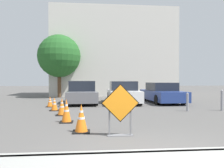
% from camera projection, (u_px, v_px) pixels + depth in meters
% --- Properties ---
extents(ground_plane, '(96.00, 96.00, 0.00)m').
position_uv_depth(ground_plane, '(112.00, 103.00, 14.12)').
color(ground_plane, '#565451').
extents(curb_lip, '(21.74, 0.20, 0.14)m').
position_uv_depth(curb_lip, '(161.00, 154.00, 4.17)').
color(curb_lip, '#999993').
rests_on(curb_lip, ground_plane).
extents(road_closed_sign, '(1.01, 0.20, 1.39)m').
position_uv_depth(road_closed_sign, '(120.00, 108.00, 5.78)').
color(road_closed_sign, black).
rests_on(road_closed_sign, ground_plane).
extents(traffic_cone_nearest, '(0.49, 0.49, 0.81)m').
position_uv_depth(traffic_cone_nearest, '(81.00, 118.00, 6.21)').
color(traffic_cone_nearest, black).
rests_on(traffic_cone_nearest, ground_plane).
extents(traffic_cone_second, '(0.45, 0.45, 0.83)m').
position_uv_depth(traffic_cone_second, '(66.00, 111.00, 7.67)').
color(traffic_cone_second, black).
rests_on(traffic_cone_second, ground_plane).
extents(traffic_cone_third, '(0.48, 0.48, 0.72)m').
position_uv_depth(traffic_cone_third, '(62.00, 107.00, 9.25)').
color(traffic_cone_third, black).
rests_on(traffic_cone_third, ground_plane).
extents(traffic_cone_fourth, '(0.43, 0.43, 0.66)m').
position_uv_depth(traffic_cone_fourth, '(54.00, 104.00, 10.68)').
color(traffic_cone_fourth, black).
rests_on(traffic_cone_fourth, ground_plane).
extents(traffic_cone_fifth, '(0.42, 0.42, 0.59)m').
position_uv_depth(traffic_cone_fifth, '(50.00, 102.00, 12.20)').
color(traffic_cone_fifth, black).
rests_on(traffic_cone_fifth, ground_plane).
extents(parked_car_nearest, '(2.03, 4.18, 1.45)m').
position_uv_depth(parked_car_nearest, '(82.00, 93.00, 14.07)').
color(parked_car_nearest, slate).
rests_on(parked_car_nearest, ground_plane).
extents(parked_car_second, '(1.99, 4.22, 1.43)m').
position_uv_depth(parked_car_second, '(123.00, 93.00, 14.25)').
color(parked_car_second, white).
rests_on(parked_car_second, ground_plane).
extents(parked_car_third, '(2.01, 4.66, 1.34)m').
position_uv_depth(parked_car_third, '(162.00, 93.00, 14.74)').
color(parked_car_third, navy).
rests_on(parked_car_third, ground_plane).
extents(bollard_nearest, '(0.12, 0.12, 0.89)m').
position_uv_depth(bollard_nearest, '(187.00, 101.00, 10.50)').
color(bollard_nearest, gray).
rests_on(bollard_nearest, ground_plane).
extents(bollard_second, '(0.12, 0.12, 1.02)m').
position_uv_depth(bollard_second, '(222.00, 100.00, 10.66)').
color(bollard_second, gray).
rests_on(bollard_second, ground_plane).
extents(building_facade_backdrop, '(12.09, 5.00, 8.49)m').
position_uv_depth(building_facade_backdrop, '(113.00, 54.00, 22.53)').
color(building_facade_backdrop, beige).
rests_on(building_facade_backdrop, ground_plane).
extents(street_tree_behind_lot, '(3.70, 3.70, 5.47)m').
position_uv_depth(street_tree_behind_lot, '(59.00, 56.00, 19.00)').
color(street_tree_behind_lot, '#513823').
rests_on(street_tree_behind_lot, ground_plane).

